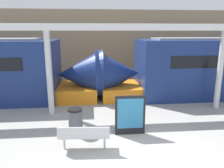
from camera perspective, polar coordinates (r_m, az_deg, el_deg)
ground_plane at (r=6.65m, az=5.49°, el=-18.75°), size 60.00×60.00×0.00m
station_wall at (r=15.87m, az=-1.22°, el=9.89°), size 56.00×0.20×5.00m
bench_near at (r=6.83m, az=-7.34°, el=-13.05°), size 1.58×0.54×0.80m
trash_bin at (r=7.92m, az=-9.51°, el=-9.50°), size 0.52×0.52×0.92m
poster_board at (r=7.67m, az=4.77°, el=-8.08°), size 1.06×0.07×1.42m
support_column_near at (r=9.71m, az=-16.08°, el=2.65°), size 0.25×0.25×3.57m
support_column_far at (r=11.18m, az=26.38°, el=3.16°), size 0.25×0.25×3.57m
canopy_beam at (r=9.55m, az=-16.86°, el=14.07°), size 28.00×0.60×0.28m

